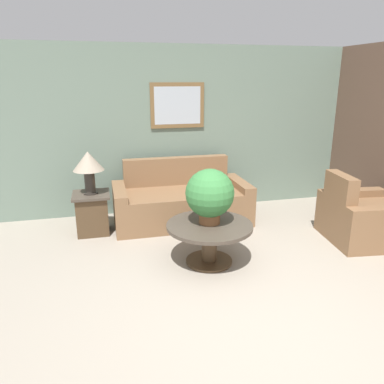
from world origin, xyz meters
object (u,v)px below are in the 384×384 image
at_px(couch_main, 181,202).
at_px(potted_plant_on_table, 210,194).
at_px(armchair, 363,219).
at_px(coffee_table, 209,235).
at_px(table_lamp, 88,164).
at_px(side_table, 92,213).

distance_m(couch_main, potted_plant_on_table, 1.45).
height_order(couch_main, armchair, same).
height_order(coffee_table, potted_plant_on_table, potted_plant_on_table).
xyz_separation_m(table_lamp, potted_plant_on_table, (1.35, -1.21, -0.16)).
bearing_deg(table_lamp, coffee_table, -43.14).
relative_size(side_table, table_lamp, 0.98).
distance_m(coffee_table, side_table, 1.84).
bearing_deg(armchair, couch_main, 67.01).
bearing_deg(couch_main, table_lamp, -174.21).
height_order(armchair, potted_plant_on_table, potted_plant_on_table).
bearing_deg(side_table, table_lamp, 135.00).
relative_size(table_lamp, potted_plant_on_table, 0.92).
bearing_deg(potted_plant_on_table, armchair, 2.34).
bearing_deg(armchair, coffee_table, 100.08).
bearing_deg(potted_plant_on_table, coffee_table, -103.45).
height_order(couch_main, side_table, couch_main).
xyz_separation_m(couch_main, coffee_table, (0.04, -1.39, 0.05)).
xyz_separation_m(side_table, table_lamp, (-0.00, 0.00, 0.70)).
distance_m(armchair, side_table, 3.69).
distance_m(couch_main, table_lamp, 1.48).
xyz_separation_m(coffee_table, side_table, (-1.34, 1.26, -0.06)).
bearing_deg(couch_main, side_table, -174.21).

